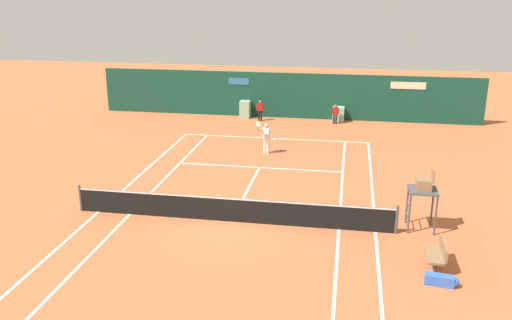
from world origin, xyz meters
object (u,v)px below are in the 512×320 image
Objects in this scene: tennis_ball_mid_court at (209,140)px; ball_kid_left_post at (335,113)px; umpire_chair at (424,189)px; tennis_ball_near_service_line at (200,151)px; player_bench at (438,252)px; tennis_ball_by_sideline at (289,163)px; player_on_baseline at (266,136)px; equipment_bag at (443,281)px; ball_kid_centre_post at (260,109)px.

ball_kid_left_post is at bearing 36.74° from tennis_ball_mid_court.
ball_kid_left_post is 8.65m from tennis_ball_mid_court.
umpire_chair is 13.16m from tennis_ball_near_service_line.
umpire_chair is 3.01m from player_bench.
player_on_baseline is at bearing 132.39° from tennis_ball_by_sideline.
player_on_baseline reaches higher than tennis_ball_near_service_line.
ball_kid_left_post is (-3.59, 15.19, -0.83)m from umpire_chair.
tennis_ball_near_service_line is 1.00× the size of tennis_ball_by_sideline.
umpire_chair is 1.79× the size of player_bench.
tennis_ball_by_sideline is (-5.75, 10.59, -0.13)m from equipment_bag.
ball_kid_centre_post is at bearing 114.29° from equipment_bag.
equipment_bag is at bearing 102.25° from ball_kid_left_post.
umpire_chair is at bearing -43.68° from tennis_ball_mid_court.
tennis_ball_by_sideline is at bearing 78.21° from ball_kid_left_post.
tennis_ball_mid_court is at bearing 46.32° from umpire_chair.
equipment_bag reaches higher than tennis_ball_mid_court.
player_bench is 19.09× the size of tennis_ball_near_service_line.
umpire_chair is 34.17× the size of tennis_ball_near_service_line.
tennis_ball_near_service_line is at bearing 52.79° from umpire_chair.
player_bench reaches higher than tennis_ball_near_service_line.
ball_kid_left_post reaches higher than equipment_bag.
tennis_ball_by_sideline is (-1.93, -8.53, -0.69)m from ball_kid_left_post.
umpire_chair is 1.73× the size of ball_kid_centre_post.
player_on_baseline reaches higher than tennis_ball_by_sideline.
player_on_baseline reaches higher than tennis_ball_mid_court.
tennis_ball_mid_court is (-10.73, 13.96, -0.13)m from equipment_bag.
tennis_ball_by_sideline is at bearing 39.69° from umpire_chair.
tennis_ball_near_service_line is (-3.47, -0.30, -0.92)m from player_on_baseline.
ball_kid_centre_post reaches higher than player_bench.
tennis_ball_by_sideline is (-5.52, 6.66, -1.51)m from umpire_chair.
player_on_baseline is (-7.17, 12.14, 0.79)m from equipment_bag.
ball_kid_left_post reaches higher than tennis_ball_by_sideline.
player_bench reaches higher than tennis_ball_mid_court.
umpire_chair is at bearing 104.27° from ball_kid_left_post.
player_bench is 18.40m from ball_kid_left_post.
ball_kid_centre_post is at bearing 25.54° from player_bench.
player_bench is 0.97× the size of ball_kid_centre_post.
player_bench is 11.08m from tennis_ball_by_sideline.
tennis_ball_mid_court is (-10.71, 12.85, -0.47)m from player_bench.
equipment_bag is 0.74× the size of ball_kid_centre_post.
ball_kid_centre_post reaches higher than tennis_ball_near_service_line.
equipment_bag is (0.03, -1.12, -0.35)m from player_bench.
player_bench is at bearing -50.19° from tennis_ball_mid_court.
player_on_baseline reaches higher than equipment_bag.
ball_kid_centre_post is at bearing 108.66° from tennis_ball_by_sideline.
tennis_ball_by_sideline is 6.02m from tennis_ball_mid_court.
ball_kid_centre_post is at bearing 0.96° from ball_kid_left_post.
ball_kid_left_post is at bearing 168.70° from ball_kid_centre_post.
tennis_ball_mid_court is at bearing -11.42° from player_on_baseline.
ball_kid_left_post is 18.38× the size of tennis_ball_by_sideline.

